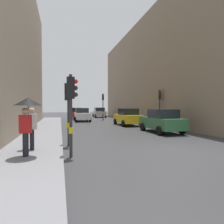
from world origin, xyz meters
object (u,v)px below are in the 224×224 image
at_px(car_green_estate, 162,121).
at_px(car_red_sedan, 76,113).
at_px(traffic_light_mid_street, 160,101).
at_px(traffic_light_near_right, 69,102).
at_px(car_yellow_taxi, 127,117).
at_px(car_white_compact, 82,115).
at_px(pedestrian_with_umbrella, 27,110).
at_px(car_silver_hatchback, 99,112).
at_px(traffic_light_near_left, 71,100).
at_px(traffic_light_far_median, 103,102).
at_px(pedestrian_with_black_backpack, 31,126).

relative_size(car_green_estate, car_red_sedan, 1.00).
relative_size(traffic_light_mid_street, traffic_light_near_right, 1.13).
xyz_separation_m(car_yellow_taxi, car_white_compact, (-3.97, 6.98, 0.00)).
distance_m(car_yellow_taxi, car_red_sedan, 13.75).
bearing_deg(pedestrian_with_umbrella, car_silver_hatchback, 73.80).
bearing_deg(pedestrian_with_umbrella, traffic_light_near_left, 2.46).
bearing_deg(car_silver_hatchback, traffic_light_mid_street, -81.32).
bearing_deg(pedestrian_with_umbrella, car_green_estate, 33.90).
bearing_deg(traffic_light_mid_street, traffic_light_near_right, -139.58).
xyz_separation_m(traffic_light_far_median, car_green_estate, (1.53, -14.07, -1.76)).
height_order(car_green_estate, car_red_sedan, same).
distance_m(car_white_compact, pedestrian_with_umbrella, 19.23).
bearing_deg(traffic_light_near_left, traffic_light_near_right, 90.07).
bearing_deg(car_yellow_taxi, car_red_sedan, 108.37).
bearing_deg(car_white_compact, traffic_light_near_right, -98.27).
bearing_deg(car_yellow_taxi, pedestrian_with_umbrella, -123.97).
bearing_deg(car_white_compact, car_red_sedan, 93.42).
height_order(traffic_light_near_left, pedestrian_with_black_backpack, traffic_light_near_left).
bearing_deg(traffic_light_near_right, pedestrian_with_black_backpack, -146.66).
height_order(traffic_light_near_right, car_silver_hatchback, traffic_light_near_right).
distance_m(traffic_light_mid_street, car_white_compact, 11.16).
distance_m(traffic_light_far_median, pedestrian_with_black_backpack, 20.02).
height_order(traffic_light_far_median, pedestrian_with_umbrella, traffic_light_far_median).
height_order(traffic_light_near_left, car_red_sedan, traffic_light_near_left).
distance_m(traffic_light_mid_street, traffic_light_far_median, 10.48).
distance_m(traffic_light_far_median, car_green_estate, 14.26).
distance_m(traffic_light_mid_street, pedestrian_with_black_backpack, 13.95).
distance_m(traffic_light_mid_street, car_red_sedan, 16.52).
xyz_separation_m(traffic_light_near_right, car_yellow_taxi, (6.37, 9.54, -1.35)).
distance_m(traffic_light_far_median, car_silver_hatchback, 7.95).
relative_size(traffic_light_mid_street, car_yellow_taxi, 0.86).
bearing_deg(car_red_sedan, car_silver_hatchback, 31.58).
relative_size(car_white_compact, pedestrian_with_black_backpack, 2.39).
distance_m(traffic_light_far_median, traffic_light_near_right, 18.42).
bearing_deg(traffic_light_mid_street, car_yellow_taxi, 146.59).
distance_m(traffic_light_mid_street, car_silver_hatchback, 17.81).
height_order(car_white_compact, pedestrian_with_black_backpack, pedestrian_with_black_backpack).
bearing_deg(car_white_compact, car_green_estate, -70.50).
xyz_separation_m(traffic_light_near_right, car_white_compact, (2.40, 16.52, -1.35)).
xyz_separation_m(traffic_light_mid_street, car_white_compact, (-6.69, 8.78, -1.63)).
bearing_deg(pedestrian_with_umbrella, car_red_sedan, 81.70).
xyz_separation_m(traffic_light_near_right, car_red_sedan, (2.04, 22.59, -1.35)).
height_order(car_yellow_taxi, pedestrian_with_umbrella, pedestrian_with_umbrella).
bearing_deg(car_white_compact, pedestrian_with_umbrella, -101.98).
bearing_deg(traffic_light_far_median, traffic_light_mid_street, -69.81).
bearing_deg(traffic_light_near_left, pedestrian_with_umbrella, -177.54).
xyz_separation_m(traffic_light_near_left, pedestrian_with_umbrella, (-1.59, -0.07, -0.38)).
bearing_deg(car_white_compact, car_yellow_taxi, -60.38).
distance_m(traffic_light_near_left, car_white_compact, 18.92).
distance_m(pedestrian_with_umbrella, pedestrian_with_black_backpack, 1.37).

